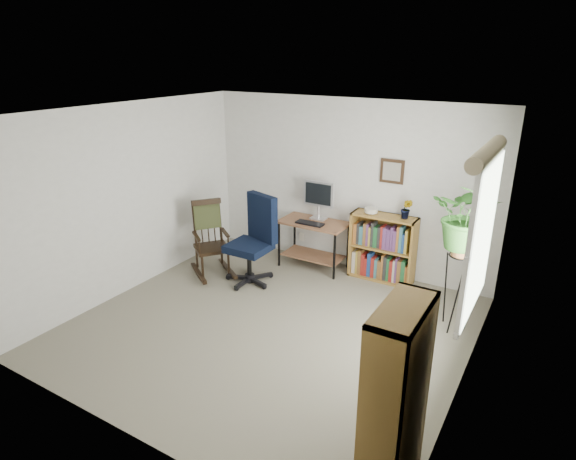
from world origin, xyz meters
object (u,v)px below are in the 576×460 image
Objects in this scene: desk at (313,244)px; office_chair at (249,240)px; tall_bookshelf at (395,407)px; rocking_chair at (211,238)px; low_bookshelf at (382,248)px.

office_chair is at bearing -120.05° from desk.
desk is at bearing 76.86° from office_chair.
tall_bookshelf is at bearing -22.12° from office_chair.
office_chair is 0.81× the size of tall_bookshelf.
office_chair is (-0.51, -0.88, 0.26)m from desk.
office_chair is 3.58m from tall_bookshelf.
tall_bookshelf is at bearing -85.61° from rocking_chair.
tall_bookshelf is (2.78, -2.25, 0.14)m from office_chair.
rocking_chair is at bearing 146.87° from tall_bookshelf.
low_bookshelf is at bearing 111.35° from tall_bookshelf.
rocking_chair is at bearing -153.53° from low_bookshelf.
rocking_chair is 4.04m from tall_bookshelf.
desk is 0.65× the size of tall_bookshelf.
desk is at bearing -12.61° from rocking_chair.
office_chair reaches higher than rocking_chair.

